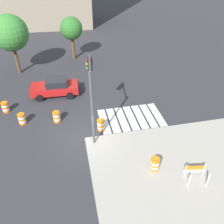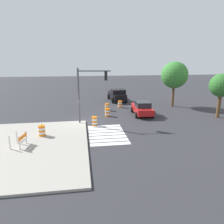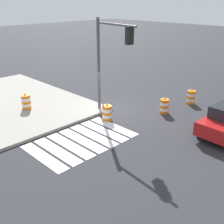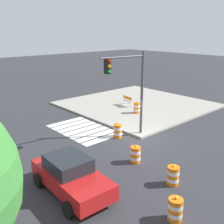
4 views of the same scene
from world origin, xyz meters
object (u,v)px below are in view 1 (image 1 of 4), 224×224
(traffic_barrel_near_corner, at_px, (5,107))
(street_tree_streetside_near, at_px, (71,29))
(traffic_barrel_crosswalk_end, at_px, (22,119))
(traffic_barrel_on_sidewalk, at_px, (155,164))
(sports_car, at_px, (55,87))
(traffic_light_pole, at_px, (91,88))
(construction_barricade, at_px, (195,172))
(traffic_barrel_median_near, at_px, (101,125))
(traffic_barrel_median_far, at_px, (57,117))
(street_tree_streetside_mid, at_px, (10,33))

(traffic_barrel_near_corner, relative_size, street_tree_streetside_near, 0.21)
(traffic_barrel_crosswalk_end, relative_size, traffic_barrel_on_sidewalk, 1.00)
(sports_car, relative_size, traffic_light_pole, 0.80)
(traffic_barrel_crosswalk_end, xyz_separation_m, construction_barricade, (10.59, -7.79, 0.27))
(traffic_barrel_on_sidewalk, bearing_deg, traffic_barrel_near_corner, 139.43)
(traffic_barrel_crosswalk_end, distance_m, traffic_barrel_on_sidewalk, 10.80)
(traffic_barrel_crosswalk_end, bearing_deg, construction_barricade, -36.33)
(sports_car, relative_size, street_tree_streetside_near, 0.89)
(traffic_barrel_median_near, relative_size, construction_barricade, 0.76)
(traffic_barrel_median_far, relative_size, street_tree_streetside_near, 0.21)
(construction_barricade, bearing_deg, traffic_barrel_median_near, 128.88)
(traffic_barrel_on_sidewalk, bearing_deg, traffic_light_pole, 126.77)
(sports_car, height_order, traffic_light_pole, traffic_light_pole)
(traffic_barrel_median_far, height_order, traffic_light_pole, traffic_light_pole)
(traffic_barrel_on_sidewalk, relative_size, street_tree_streetside_mid, 0.17)
(traffic_barrel_median_near, distance_m, traffic_light_pole, 3.53)
(traffic_barrel_median_far, distance_m, traffic_barrel_on_sidewalk, 8.63)
(sports_car, distance_m, construction_barricade, 14.10)
(street_tree_streetside_mid, bearing_deg, traffic_barrel_on_sidewalk, -58.75)
(street_tree_streetside_near, distance_m, street_tree_streetside_mid, 6.77)
(sports_car, xyz_separation_m, traffic_barrel_median_far, (0.02, -4.15, -0.36))
(traffic_barrel_crosswalk_end, bearing_deg, traffic_barrel_near_corner, 127.79)
(traffic_barrel_median_near, xyz_separation_m, street_tree_streetside_near, (-0.96, 14.09, 3.15))
(traffic_barrel_median_far, bearing_deg, street_tree_streetside_near, 79.48)
(traffic_light_pole, xyz_separation_m, street_tree_streetside_near, (-0.35, 14.43, -0.31))
(traffic_barrel_near_corner, bearing_deg, traffic_barrel_crosswalk_end, -52.21)
(traffic_barrel_near_corner, bearing_deg, construction_barricade, -38.84)
(traffic_barrel_near_corner, distance_m, street_tree_streetside_near, 12.42)
(traffic_barrel_median_near, height_order, traffic_light_pole, traffic_light_pole)
(traffic_barrel_on_sidewalk, relative_size, street_tree_streetside_near, 0.21)
(traffic_barrel_median_near, height_order, traffic_barrel_median_far, same)
(traffic_barrel_near_corner, xyz_separation_m, traffic_barrel_crosswalk_end, (1.53, -1.97, 0.00))
(traffic_barrel_median_far, relative_size, construction_barricade, 0.76)
(sports_car, xyz_separation_m, street_tree_streetside_mid, (-3.85, 5.52, 3.52))
(sports_car, relative_size, street_tree_streetside_mid, 0.71)
(traffic_barrel_near_corner, relative_size, traffic_barrel_crosswalk_end, 1.00)
(traffic_barrel_median_near, bearing_deg, street_tree_streetside_mid, 122.05)
(street_tree_streetside_near, bearing_deg, traffic_barrel_median_near, -86.08)
(traffic_barrel_median_near, distance_m, traffic_barrel_on_sidewalk, 5.30)
(construction_barricade, bearing_deg, sports_car, 124.26)
(sports_car, bearing_deg, traffic_light_pole, -66.81)
(construction_barricade, distance_m, street_tree_streetside_near, 20.85)
(sports_car, bearing_deg, street_tree_streetside_mid, 124.93)
(construction_barricade, bearing_deg, street_tree_streetside_near, 105.80)
(traffic_light_pole, bearing_deg, construction_barricade, -45.89)
(traffic_barrel_on_sidewalk, bearing_deg, construction_barricade, -29.13)
(sports_car, distance_m, traffic_barrel_median_near, 6.74)
(traffic_barrel_near_corner, relative_size, construction_barricade, 0.76)
(traffic_barrel_on_sidewalk, bearing_deg, sports_car, 119.19)
(traffic_barrel_crosswalk_end, xyz_separation_m, traffic_barrel_median_near, (5.93, -2.01, 0.00))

